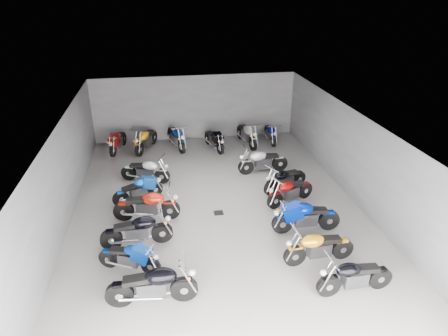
% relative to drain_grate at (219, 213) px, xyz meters
% --- Properties ---
extents(ground, '(14.00, 14.00, 0.00)m').
position_rel_drain_grate_xyz_m(ground, '(0.00, 0.50, -0.01)').
color(ground, '#999691').
rests_on(ground, ground).
extents(wall_back, '(10.00, 0.10, 3.20)m').
position_rel_drain_grate_xyz_m(wall_back, '(0.00, 7.50, 1.59)').
color(wall_back, slate).
rests_on(wall_back, ground).
extents(wall_left, '(0.10, 14.00, 3.20)m').
position_rel_drain_grate_xyz_m(wall_left, '(-5.00, 0.50, 1.59)').
color(wall_left, slate).
rests_on(wall_left, ground).
extents(wall_right, '(0.10, 14.00, 3.20)m').
position_rel_drain_grate_xyz_m(wall_right, '(5.00, 0.50, 1.59)').
color(wall_right, slate).
rests_on(wall_right, ground).
extents(ceiling, '(10.00, 14.00, 0.04)m').
position_rel_drain_grate_xyz_m(ceiling, '(0.00, 0.50, 3.21)').
color(ceiling, black).
rests_on(ceiling, wall_back).
extents(drain_grate, '(0.32, 0.32, 0.01)m').
position_rel_drain_grate_xyz_m(drain_grate, '(0.00, 0.00, 0.00)').
color(drain_grate, black).
rests_on(drain_grate, ground).
extents(motorcycle_left_a, '(2.27, 0.46, 1.00)m').
position_rel_drain_grate_xyz_m(motorcycle_left_a, '(-2.25, -3.94, 0.54)').
color(motorcycle_left_a, black).
rests_on(motorcycle_left_a, ground).
extents(motorcycle_left_b, '(1.72, 0.88, 0.81)m').
position_rel_drain_grate_xyz_m(motorcycle_left_b, '(-2.87, -2.60, 0.44)').
color(motorcycle_left_b, black).
rests_on(motorcycle_left_b, ground).
extents(motorcycle_left_c, '(2.17, 0.46, 0.95)m').
position_rel_drain_grate_xyz_m(motorcycle_left_c, '(-2.68, -1.43, 0.51)').
color(motorcycle_left_c, black).
rests_on(motorcycle_left_c, ground).
extents(motorcycle_left_d, '(2.22, 0.50, 0.98)m').
position_rel_drain_grate_xyz_m(motorcycle_left_d, '(-2.40, 0.01, 0.53)').
color(motorcycle_left_d, black).
rests_on(motorcycle_left_d, ground).
extents(motorcycle_left_e, '(1.80, 0.88, 0.84)m').
position_rel_drain_grate_xyz_m(motorcycle_left_e, '(-2.73, 1.33, 0.45)').
color(motorcycle_left_e, black).
rests_on(motorcycle_left_e, ground).
extents(motorcycle_left_f, '(1.95, 0.87, 0.90)m').
position_rel_drain_grate_xyz_m(motorcycle_left_f, '(-2.48, 2.86, 0.48)').
color(motorcycle_left_f, black).
rests_on(motorcycle_left_f, ground).
extents(motorcycle_right_a, '(2.07, 0.42, 0.91)m').
position_rel_drain_grate_xyz_m(motorcycle_right_a, '(2.81, -4.40, 0.49)').
color(motorcycle_right_a, black).
rests_on(motorcycle_right_a, ground).
extents(motorcycle_right_b, '(2.11, 0.45, 0.93)m').
position_rel_drain_grate_xyz_m(motorcycle_right_b, '(2.37, -3.09, 0.50)').
color(motorcycle_right_b, black).
rests_on(motorcycle_right_b, ground).
extents(motorcycle_right_c, '(2.22, 0.45, 0.98)m').
position_rel_drain_grate_xyz_m(motorcycle_right_c, '(2.54, -1.54, 0.53)').
color(motorcycle_right_c, black).
rests_on(motorcycle_right_c, ground).
extents(motorcycle_right_d, '(1.93, 0.93, 0.90)m').
position_rel_drain_grate_xyz_m(motorcycle_right_d, '(2.63, 0.26, 0.48)').
color(motorcycle_right_d, black).
rests_on(motorcycle_right_d, ground).
extents(motorcycle_right_e, '(1.89, 0.94, 0.88)m').
position_rel_drain_grate_xyz_m(motorcycle_right_e, '(2.74, 1.21, 0.48)').
color(motorcycle_right_e, black).
rests_on(motorcycle_right_e, ground).
extents(motorcycle_right_f, '(2.16, 0.47, 0.95)m').
position_rel_drain_grate_xyz_m(motorcycle_right_f, '(2.31, 2.92, 0.51)').
color(motorcycle_right_f, black).
rests_on(motorcycle_right_f, ground).
extents(motorcycle_back_a, '(0.66, 2.03, 0.91)m').
position_rel_drain_grate_xyz_m(motorcycle_back_a, '(-3.82, 6.36, 0.49)').
color(motorcycle_back_a, black).
rests_on(motorcycle_back_a, ground).
extents(motorcycle_back_b, '(1.03, 2.12, 0.99)m').
position_rel_drain_grate_xyz_m(motorcycle_back_b, '(-2.51, 6.25, 0.53)').
color(motorcycle_back_b, black).
rests_on(motorcycle_back_b, ground).
extents(motorcycle_back_c, '(0.76, 2.28, 1.02)m').
position_rel_drain_grate_xyz_m(motorcycle_back_c, '(-1.07, 6.29, 0.55)').
color(motorcycle_back_c, black).
rests_on(motorcycle_back_c, ground).
extents(motorcycle_back_d, '(0.68, 2.00, 0.90)m').
position_rel_drain_grate_xyz_m(motorcycle_back_d, '(0.71, 5.80, 0.48)').
color(motorcycle_back_d, black).
rests_on(motorcycle_back_d, ground).
extents(motorcycle_back_e, '(0.58, 2.33, 1.03)m').
position_rel_drain_grate_xyz_m(motorcycle_back_e, '(2.36, 6.12, 0.55)').
color(motorcycle_back_e, black).
rests_on(motorcycle_back_e, ground).
extents(motorcycle_back_f, '(0.39, 1.94, 0.85)m').
position_rel_drain_grate_xyz_m(motorcycle_back_f, '(3.59, 6.29, 0.46)').
color(motorcycle_back_f, black).
rests_on(motorcycle_back_f, ground).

